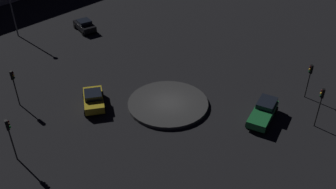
{
  "coord_description": "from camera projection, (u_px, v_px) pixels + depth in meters",
  "views": [
    {
      "loc": [
        -12.77,
        -27.7,
        21.83
      ],
      "look_at": [
        0.0,
        0.0,
        1.26
      ],
      "focal_mm": 40.19,
      "sensor_mm": 36.0,
      "label": 1
    }
  ],
  "objects": [
    {
      "name": "ground_plane",
      "position": [
        168.0,
        105.0,
        37.49
      ],
      "size": [
        113.84,
        113.84,
        0.0
      ],
      "primitive_type": "plane",
      "color": "black"
    },
    {
      "name": "roundabout_island",
      "position": [
        168.0,
        104.0,
        37.39
      ],
      "size": [
        8.01,
        8.01,
        0.34
      ],
      "primitive_type": "cylinder",
      "color": "#383838",
      "rests_on": "ground_plane"
    },
    {
      "name": "car_green",
      "position": [
        264.0,
        112.0,
        35.23
      ],
      "size": [
        4.74,
        4.19,
        1.48
      ],
      "rotation": [
        0.0,
        0.0,
        3.79
      ],
      "color": "#1E7238",
      "rests_on": "ground_plane"
    },
    {
      "name": "car_yellow",
      "position": [
        94.0,
        99.0,
        36.97
      ],
      "size": [
        2.76,
        4.29,
        1.54
      ],
      "rotation": [
        0.0,
        0.0,
        1.36
      ],
      "color": "gold",
      "rests_on": "ground_plane"
    },
    {
      "name": "car_black",
      "position": [
        85.0,
        25.0,
        51.82
      ],
      "size": [
        2.56,
        4.16,
        1.54
      ],
      "rotation": [
        0.0,
        0.0,
        4.87
      ],
      "color": "black",
      "rests_on": "ground_plane"
    },
    {
      "name": "traffic_light_northwest",
      "position": [
        14.0,
        81.0,
        35.94
      ],
      "size": [
        0.39,
        0.36,
        3.9
      ],
      "rotation": [
        0.0,
        0.0,
        -0.43
      ],
      "color": "#2D2D2D",
      "rests_on": "ground_plane"
    },
    {
      "name": "traffic_light_southeast",
      "position": [
        321.0,
        100.0,
        33.13
      ],
      "size": [
        0.39,
        0.38,
        4.06
      ],
      "rotation": [
        0.0,
        0.0,
        2.47
      ],
      "color": "#2D2D2D",
      "rests_on": "ground_plane"
    },
    {
      "name": "traffic_light_east",
      "position": [
        310.0,
        75.0,
        37.19
      ],
      "size": [
        0.39,
        0.36,
        3.74
      ],
      "rotation": [
        0.0,
        0.0,
        2.81
      ],
      "color": "#2D2D2D",
      "rests_on": "ground_plane"
    },
    {
      "name": "traffic_light_west",
      "position": [
        9.0,
        132.0,
        29.5
      ],
      "size": [
        0.37,
        0.32,
        4.05
      ],
      "rotation": [
        0.0,
        0.0,
        0.12
      ],
      "color": "#2D2D2D",
      "rests_on": "ground_plane"
    }
  ]
}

